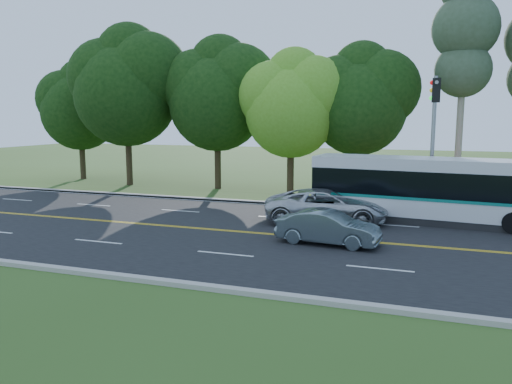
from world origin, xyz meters
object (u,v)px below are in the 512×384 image
(transit_bus, at_px, (437,191))
(sedan, at_px, (328,227))
(suv, at_px, (326,206))
(traffic_signal, at_px, (434,123))

(transit_bus, xyz_separation_m, sedan, (-4.03, -5.72, -0.84))
(transit_bus, height_order, suv, transit_bus)
(sedan, bearing_deg, traffic_signal, -25.32)
(suv, bearing_deg, sedan, -178.01)
(traffic_signal, xyz_separation_m, suv, (-4.60, -2.35, -3.86))
(transit_bus, relative_size, suv, 2.07)
(transit_bus, bearing_deg, sedan, -119.21)
(sedan, xyz_separation_m, suv, (-0.86, 3.92, 0.13))
(transit_bus, bearing_deg, traffic_signal, 123.71)
(traffic_signal, bearing_deg, suv, -152.99)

